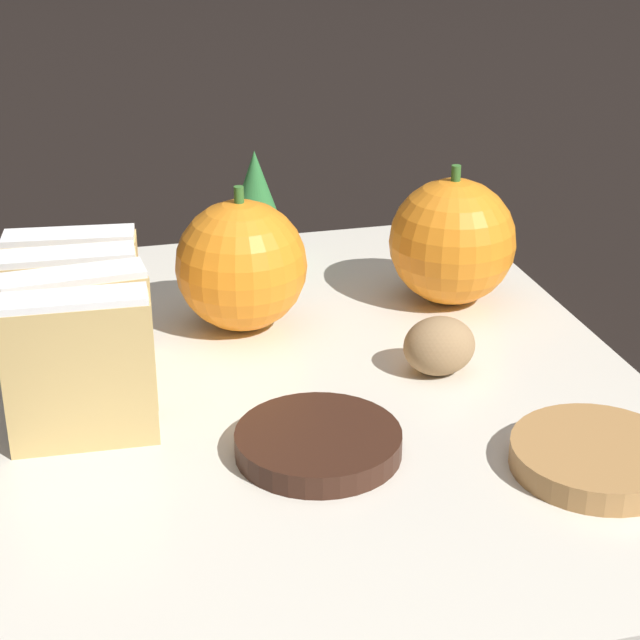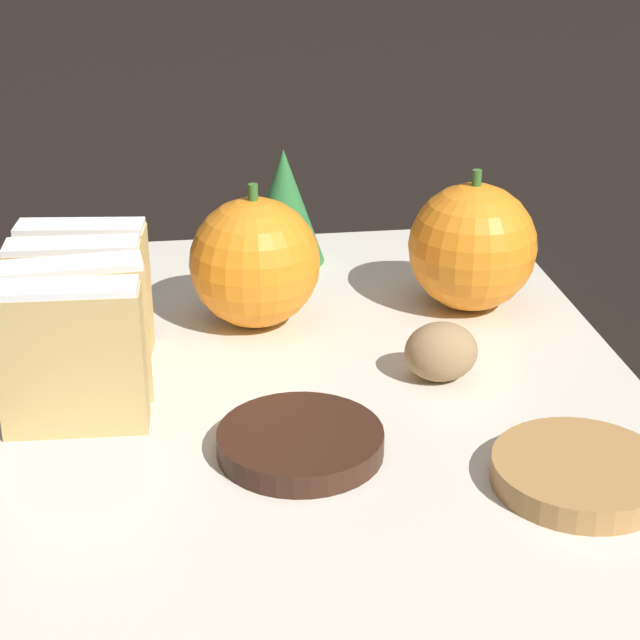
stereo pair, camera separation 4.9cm
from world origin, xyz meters
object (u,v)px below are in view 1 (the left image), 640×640
object	(u,v)px
walnut	(439,346)
orange_far	(452,241)
orange_near	(241,265)
chocolate_cookie	(318,443)

from	to	relation	value
walnut	orange_far	bearing A→B (deg)	66.07
orange_near	chocolate_cookie	distance (m)	0.14
orange_far	walnut	size ratio (longest dim) A/B	2.21
chocolate_cookie	orange_far	bearing A→B (deg)	51.64
orange_near	chocolate_cookie	world-z (taller)	orange_near
orange_far	walnut	bearing A→B (deg)	-113.93
walnut	chocolate_cookie	bearing A→B (deg)	-142.16
orange_near	orange_far	size ratio (longest dim) A/B	0.99
orange_near	orange_far	bearing A→B (deg)	2.65
walnut	chocolate_cookie	world-z (taller)	walnut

